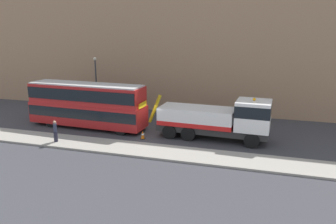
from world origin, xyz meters
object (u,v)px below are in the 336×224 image
object	(u,v)px
recovery_tow_truck	(218,119)
street_lamp	(96,79)
pedestrian_onlooker	(55,131)
double_decker_bus	(87,104)
traffic_cone_near_bus	(143,135)

from	to	relation	value
recovery_tow_truck	street_lamp	world-z (taller)	street_lamp
pedestrian_onlooker	street_lamp	distance (m)	11.52
double_decker_bus	recovery_tow_truck	bearing A→B (deg)	2.73
pedestrian_onlooker	traffic_cone_near_bus	bearing A→B (deg)	-10.11
recovery_tow_truck	double_decker_bus	world-z (taller)	double_decker_bus
double_decker_bus	pedestrian_onlooker	bearing A→B (deg)	-89.46
double_decker_bus	traffic_cone_near_bus	bearing A→B (deg)	-12.48
pedestrian_onlooker	traffic_cone_near_bus	xyz separation A→B (m)	(6.18, 2.97, -0.64)
pedestrian_onlooker	recovery_tow_truck	bearing A→B (deg)	-15.02
double_decker_bus	traffic_cone_near_bus	world-z (taller)	double_decker_bus
pedestrian_onlooker	street_lamp	world-z (taller)	street_lamp
pedestrian_onlooker	street_lamp	xyz separation A→B (m)	(-2.29, 11.01, 2.49)
double_decker_bus	pedestrian_onlooker	world-z (taller)	double_decker_bus
pedestrian_onlooker	street_lamp	size ratio (longest dim) A/B	0.29
recovery_tow_truck	double_decker_bus	size ratio (longest dim) A/B	0.92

